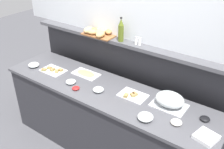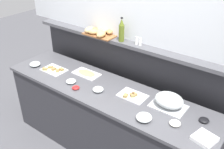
# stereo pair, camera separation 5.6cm
# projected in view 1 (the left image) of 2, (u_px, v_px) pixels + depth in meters

# --- Properties ---
(ground_plane) EXTENTS (12.00, 12.00, 0.00)m
(ground_plane) POSITION_uv_depth(u_px,v_px,m) (131.00, 123.00, 3.63)
(ground_plane) COLOR #4C4C51
(buffet_counter) EXTENTS (2.54, 0.65, 0.89)m
(buffet_counter) POSITION_uv_depth(u_px,v_px,m) (105.00, 121.00, 2.99)
(buffet_counter) COLOR #2D2D33
(buffet_counter) RESTS_ON ground_plane
(back_ledge_unit) EXTENTS (2.74, 0.22, 1.29)m
(back_ledge_unit) POSITION_uv_depth(u_px,v_px,m) (129.00, 85.00, 3.23)
(back_ledge_unit) COLOR #2D2D33
(back_ledge_unit) RESTS_ON ground_plane
(sandwich_platter_side) EXTENTS (0.29, 0.20, 0.04)m
(sandwich_platter_side) POSITION_uv_depth(u_px,v_px,m) (133.00, 95.00, 2.65)
(sandwich_platter_side) COLOR silver
(sandwich_platter_side) RESTS_ON buffet_counter
(sandwich_platter_front) EXTENTS (0.30, 0.21, 0.04)m
(sandwich_platter_front) POSITION_uv_depth(u_px,v_px,m) (53.00, 70.00, 3.12)
(sandwich_platter_front) COLOR white
(sandwich_platter_front) RESTS_ON buffet_counter
(cold_cuts_platter) EXTENTS (0.33, 0.18, 0.02)m
(cold_cuts_platter) POSITION_uv_depth(u_px,v_px,m) (86.00, 74.00, 3.05)
(cold_cuts_platter) COLOR white
(cold_cuts_platter) RESTS_ON buffet_counter
(serving_cloche) EXTENTS (0.34, 0.24, 0.17)m
(serving_cloche) POSITION_uv_depth(u_px,v_px,m) (170.00, 100.00, 2.46)
(serving_cloche) COLOR #B7BABF
(serving_cloche) RESTS_ON buffet_counter
(glass_bowl_large) EXTENTS (0.15, 0.15, 0.06)m
(glass_bowl_large) POSITION_uv_depth(u_px,v_px,m) (145.00, 117.00, 2.31)
(glass_bowl_large) COLOR silver
(glass_bowl_large) RESTS_ON buffet_counter
(glass_bowl_medium) EXTENTS (0.11, 0.11, 0.04)m
(glass_bowl_medium) POSITION_uv_depth(u_px,v_px,m) (71.00, 82.00, 2.86)
(glass_bowl_medium) COLOR silver
(glass_bowl_medium) RESTS_ON buffet_counter
(glass_bowl_small) EXTENTS (0.13, 0.13, 0.05)m
(glass_bowl_small) POSITION_uv_depth(u_px,v_px,m) (34.00, 65.00, 3.21)
(glass_bowl_small) COLOR silver
(glass_bowl_small) RESTS_ON buffet_counter
(glass_bowl_extra) EXTENTS (0.12, 0.12, 0.05)m
(glass_bowl_extra) POSITION_uv_depth(u_px,v_px,m) (98.00, 90.00, 2.72)
(glass_bowl_extra) COLOR silver
(glass_bowl_extra) RESTS_ON buffet_counter
(condiment_bowl_teal) EXTENTS (0.08, 0.08, 0.03)m
(condiment_bowl_teal) POSITION_uv_depth(u_px,v_px,m) (76.00, 88.00, 2.76)
(condiment_bowl_teal) COLOR red
(condiment_bowl_teal) RESTS_ON buffet_counter
(condiment_bowl_red) EXTENTS (0.09, 0.09, 0.03)m
(condiment_bowl_red) POSITION_uv_depth(u_px,v_px,m) (205.00, 119.00, 2.31)
(condiment_bowl_red) COLOR black
(condiment_bowl_red) RESTS_ON buffet_counter
(condiment_bowl_cream) EXTENTS (0.10, 0.10, 0.04)m
(condiment_bowl_cream) POSITION_uv_depth(u_px,v_px,m) (176.00, 122.00, 2.26)
(condiment_bowl_cream) COLOR silver
(condiment_bowl_cream) RESTS_ON buffet_counter
(napkin_stack) EXTENTS (0.21, 0.21, 0.03)m
(napkin_stack) POSITION_uv_depth(u_px,v_px,m) (206.00, 137.00, 2.10)
(napkin_stack) COLOR white
(napkin_stack) RESTS_ON buffet_counter
(olive_oil_bottle) EXTENTS (0.06, 0.06, 0.28)m
(olive_oil_bottle) POSITION_uv_depth(u_px,v_px,m) (121.00, 31.00, 2.83)
(olive_oil_bottle) COLOR #56661E
(olive_oil_bottle) RESTS_ON back_ledge_unit
(salt_shaker) EXTENTS (0.03, 0.03, 0.09)m
(salt_shaker) POSITION_uv_depth(u_px,v_px,m) (136.00, 41.00, 2.79)
(salt_shaker) COLOR white
(salt_shaker) RESTS_ON back_ledge_unit
(pepper_shaker) EXTENTS (0.03, 0.03, 0.09)m
(pepper_shaker) POSITION_uv_depth(u_px,v_px,m) (140.00, 41.00, 2.77)
(pepper_shaker) COLOR white
(pepper_shaker) RESTS_ON back_ledge_unit
(bread_basket) EXTENTS (0.40, 0.30, 0.08)m
(bread_basket) POSITION_uv_depth(u_px,v_px,m) (98.00, 32.00, 3.04)
(bread_basket) COLOR brown
(bread_basket) RESTS_ON back_ledge_unit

